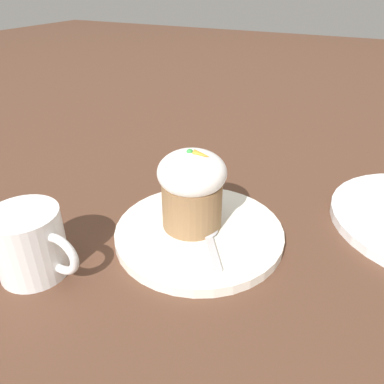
{
  "coord_description": "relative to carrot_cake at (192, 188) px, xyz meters",
  "views": [
    {
      "loc": [
        0.17,
        -0.37,
        0.31
      ],
      "look_at": [
        -0.01,
        0.01,
        0.06
      ],
      "focal_mm": 35.0,
      "sensor_mm": 36.0,
      "label": 1
    }
  ],
  "objects": [
    {
      "name": "ground_plane",
      "position": [
        0.01,
        -0.01,
        -0.07
      ],
      "size": [
        4.0,
        4.0,
        0.0
      ],
      "primitive_type": "plane",
      "color": "#513323"
    },
    {
      "name": "dessert_plate",
      "position": [
        0.01,
        -0.01,
        -0.06
      ],
      "size": [
        0.22,
        0.22,
        0.01
      ],
      "color": "white",
      "rests_on": "ground_plane"
    },
    {
      "name": "carrot_cake",
      "position": [
        0.0,
        0.0,
        0.0
      ],
      "size": [
        0.09,
        0.09,
        0.11
      ],
      "color": "olive",
      "rests_on": "dessert_plate"
    },
    {
      "name": "spoon",
      "position": [
        0.03,
        -0.01,
        -0.05
      ],
      "size": [
        0.08,
        0.1,
        0.01
      ],
      "color": "#B7B7BC",
      "rests_on": "dessert_plate"
    },
    {
      "name": "coffee_cup",
      "position": [
        -0.13,
        -0.15,
        -0.03
      ],
      "size": [
        0.11,
        0.08,
        0.08
      ],
      "color": "white",
      "rests_on": "ground_plane"
    }
  ]
}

